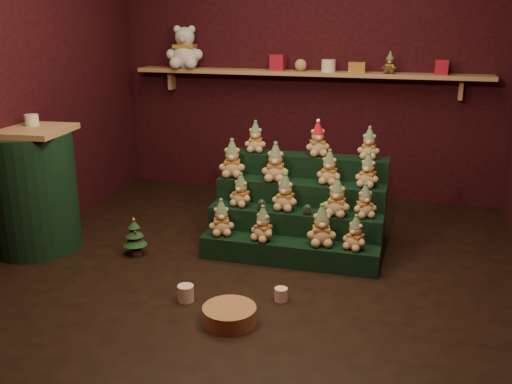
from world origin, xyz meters
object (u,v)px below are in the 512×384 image
(brown_bear, at_px, (390,63))
(wicker_basket, at_px, (229,315))
(snow_globe_b, at_px, (307,209))
(white_bear, at_px, (185,42))
(snow_globe_a, at_px, (261,205))
(mug_right, at_px, (281,294))
(snow_globe_c, at_px, (339,212))
(mug_left, at_px, (186,293))
(side_table, at_px, (32,190))
(mini_christmas_tree, at_px, (135,236))
(riser_tier_front, at_px, (288,252))

(brown_bear, bearing_deg, wicker_basket, -104.37)
(snow_globe_b, relative_size, white_bear, 0.16)
(snow_globe_a, height_order, mug_right, snow_globe_a)
(snow_globe_c, bearing_deg, brown_bear, 81.46)
(snow_globe_b, bearing_deg, mug_left, -124.49)
(snow_globe_c, xyz_separation_m, wicker_basket, (-0.53, -1.14, -0.35))
(side_table, bearing_deg, snow_globe_c, 4.32)
(mini_christmas_tree, height_order, white_bear, white_bear)
(riser_tier_front, relative_size, brown_bear, 7.05)
(riser_tier_front, bearing_deg, white_bear, 131.31)
(riser_tier_front, bearing_deg, side_table, -173.32)
(mini_christmas_tree, bearing_deg, side_table, -174.68)
(mug_right, xyz_separation_m, white_bear, (-1.60, 2.33, 1.55))
(mini_christmas_tree, height_order, mug_right, mini_christmas_tree)
(side_table, bearing_deg, riser_tier_front, 1.62)
(snow_globe_a, relative_size, snow_globe_b, 1.08)
(side_table, relative_size, mini_christmas_tree, 3.10)
(mini_christmas_tree, relative_size, mug_left, 2.94)
(mini_christmas_tree, bearing_deg, brown_bear, 45.87)
(mug_right, bearing_deg, mug_left, -164.20)
(mini_christmas_tree, xyz_separation_m, white_bear, (-0.28, 1.88, 1.44))
(wicker_basket, bearing_deg, side_table, 158.97)
(snow_globe_c, height_order, side_table, side_table)
(snow_globe_a, xyz_separation_m, mug_right, (0.34, -0.77, -0.36))
(snow_globe_c, distance_m, mug_right, 0.89)
(snow_globe_c, relative_size, wicker_basket, 0.25)
(snow_globe_a, bearing_deg, snow_globe_b, 0.00)
(riser_tier_front, relative_size, snow_globe_c, 16.47)
(riser_tier_front, xyz_separation_m, snow_globe_a, (-0.26, 0.16, 0.32))
(snow_globe_c, distance_m, wicker_basket, 1.31)
(white_bear, bearing_deg, wicker_basket, -71.53)
(snow_globe_c, distance_m, mini_christmas_tree, 1.64)
(mini_christmas_tree, xyz_separation_m, wicker_basket, (1.07, -0.82, -0.11))
(riser_tier_front, bearing_deg, snow_globe_b, 55.03)
(mug_left, xyz_separation_m, wicker_basket, (0.38, -0.20, -0.00))
(mini_christmas_tree, relative_size, wicker_basket, 0.96)
(snow_globe_b, distance_m, wicker_basket, 1.23)
(white_bear, distance_m, brown_bear, 2.12)
(snow_globe_a, height_order, white_bear, white_bear)
(mug_left, distance_m, brown_bear, 3.07)
(side_table, xyz_separation_m, mug_right, (2.17, -0.37, -0.46))
(snow_globe_a, relative_size, wicker_basket, 0.27)
(white_bear, bearing_deg, brown_bear, -8.05)
(wicker_basket, bearing_deg, mug_left, 152.45)
(side_table, bearing_deg, mini_christmas_tree, 0.27)
(snow_globe_c, relative_size, mug_left, 0.76)
(mini_christmas_tree, bearing_deg, wicker_basket, -37.48)
(mini_christmas_tree, bearing_deg, mug_left, -41.98)
(snow_globe_c, distance_m, side_table, 2.48)
(snow_globe_b, relative_size, snow_globe_c, 1.01)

